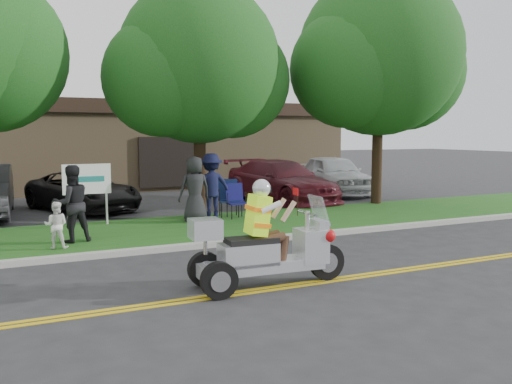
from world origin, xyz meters
name	(u,v)px	position (x,y,z in m)	size (l,w,h in m)	color
ground	(310,275)	(0.00, 0.00, 0.00)	(120.00, 120.00, 0.00)	#28282B
centerline_near	(327,282)	(0.00, -0.58, 0.01)	(60.00, 0.10, 0.01)	gold
centerline_far	(322,280)	(0.00, -0.42, 0.01)	(60.00, 0.10, 0.01)	gold
curb	(241,241)	(0.00, 3.05, 0.06)	(60.00, 0.25, 0.12)	#A8A89E
grass_verge	(208,227)	(0.00, 5.20, 0.06)	(60.00, 4.00, 0.10)	#1A5316
commercial_building	(149,144)	(2.00, 18.98, 2.01)	(18.00, 8.20, 4.00)	#9E7F5B
tree_mid	(200,70)	(0.55, 7.23, 4.43)	(5.88, 4.80, 7.05)	#332114
tree_right	(380,61)	(7.06, 7.03, 5.03)	(6.86, 5.60, 8.07)	#332114
business_sign	(87,183)	(-2.90, 6.60, 1.26)	(1.25, 0.06, 1.75)	silver
trike_scooter	(263,249)	(-1.11, -0.32, 0.63)	(2.78, 0.95, 1.82)	black
lawn_chair_a	(229,195)	(1.14, 6.50, 0.72)	(0.71, 0.73, 1.09)	black
lawn_chair_b	(236,198)	(1.21, 6.15, 0.67)	(0.56, 0.58, 1.00)	black
spectator_adult_mid	(72,204)	(-3.56, 4.46, 0.98)	(0.85, 0.66, 1.75)	black
spectator_chair_a	(211,186)	(0.53, 6.35, 1.05)	(1.22, 0.70, 1.88)	#131536
spectator_chair_b	(195,189)	(-0.12, 5.95, 1.02)	(0.89, 0.58, 1.83)	black
child_right	(56,225)	(-3.96, 3.88, 0.61)	(0.49, 0.38, 1.01)	white
parked_car_mid	(83,191)	(-2.50, 10.27, 0.65)	(2.16, 4.69, 1.30)	black
parked_car_right	(281,181)	(4.50, 9.42, 0.78)	(2.18, 5.37, 1.56)	#50121B
parked_car_far_right	(334,175)	(7.71, 10.74, 0.83)	(1.96, 4.87, 1.66)	silver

